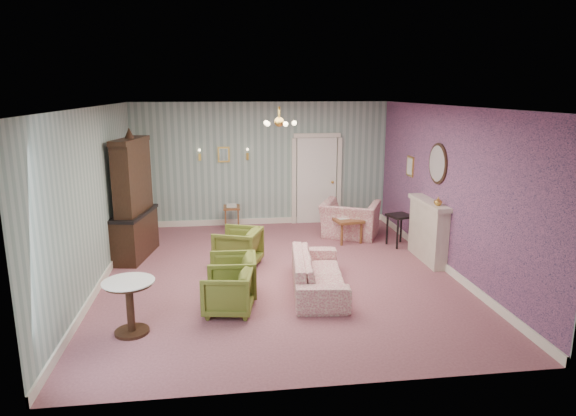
{
  "coord_description": "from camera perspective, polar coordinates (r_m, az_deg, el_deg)",
  "views": [
    {
      "loc": [
        -0.96,
        -8.34,
        3.16
      ],
      "look_at": [
        0.2,
        0.4,
        1.1
      ],
      "focal_mm": 31.56,
      "sensor_mm": 36.0,
      "label": 1
    }
  ],
  "objects": [
    {
      "name": "olive_chair_c",
      "position": [
        9.31,
        -5.66,
        -4.22
      ],
      "size": [
        0.94,
        0.96,
        0.78
      ],
      "primitive_type": "imported",
      "rotation": [
        0.0,
        0.0,
        -1.94
      ],
      "color": "olive",
      "rests_on": "floor"
    },
    {
      "name": "pedestal_table",
      "position": [
        7.11,
        -17.35,
        -10.6
      ],
      "size": [
        0.85,
        0.85,
        0.74
      ],
      "primitive_type": null,
      "rotation": [
        0.0,
        0.0,
        -0.29
      ],
      "color": "black",
      "rests_on": "floor"
    },
    {
      "name": "sofa_chintz",
      "position": [
        8.19,
        3.44,
        -6.61
      ],
      "size": [
        0.81,
        2.08,
        0.79
      ],
      "primitive_type": "imported",
      "rotation": [
        0.0,
        0.0,
        1.46
      ],
      "color": "#AA445D",
      "rests_on": "floor"
    },
    {
      "name": "fireplace",
      "position": [
        9.89,
        15.48,
        -2.47
      ],
      "size": [
        0.3,
        1.4,
        1.16
      ],
      "primitive_type": null,
      "color": "beige",
      "rests_on": "floor"
    },
    {
      "name": "olive_chair_b",
      "position": [
        7.96,
        -6.32,
        -7.45
      ],
      "size": [
        0.71,
        0.75,
        0.74
      ],
      "primitive_type": "imported",
      "rotation": [
        0.0,
        0.0,
        -1.61
      ],
      "color": "olive",
      "rests_on": "floor"
    },
    {
      "name": "sconce_left",
      "position": [
        11.88,
        -9.92,
        5.9
      ],
      "size": [
        0.16,
        0.12,
        0.3
      ],
      "primitive_type": null,
      "color": "gold",
      "rests_on": "wall_back"
    },
    {
      "name": "olive_chair_a",
      "position": [
        7.44,
        -6.81,
        -9.13
      ],
      "size": [
        0.74,
        0.78,
        0.71
      ],
      "primitive_type": "imported",
      "rotation": [
        0.0,
        0.0,
        -1.73
      ],
      "color": "olive",
      "rests_on": "floor"
    },
    {
      "name": "burgundy_cushion",
      "position": [
        11.03,
        6.97,
        -1.01
      ],
      "size": [
        0.41,
        0.28,
        0.39
      ],
      "primitive_type": "cube",
      "rotation": [
        0.17,
        0.0,
        -0.35
      ],
      "color": "maroon",
      "rests_on": "wingback_chair"
    },
    {
      "name": "door",
      "position": [
        12.2,
        3.23,
        3.31
      ],
      "size": [
        1.12,
        0.12,
        2.16
      ],
      "primitive_type": null,
      "color": "white",
      "rests_on": "floor"
    },
    {
      "name": "mantel_vase",
      "position": [
        9.37,
        16.55,
        0.73
      ],
      "size": [
        0.15,
        0.15,
        0.15
      ],
      "primitive_type": "imported",
      "color": "gold",
      "rests_on": "fireplace"
    },
    {
      "name": "floor",
      "position": [
        8.98,
        -0.94,
        -7.47
      ],
      "size": [
        7.0,
        7.0,
        0.0
      ],
      "primitive_type": "plane",
      "color": "#975864",
      "rests_on": "ground"
    },
    {
      "name": "coffee_table",
      "position": [
        11.03,
        6.26,
        -2.21
      ],
      "size": [
        0.72,
        1.08,
        0.51
      ],
      "primitive_type": null,
      "rotation": [
        0.0,
        0.0,
        0.18
      ],
      "color": "brown",
      "rests_on": "floor"
    },
    {
      "name": "wingback_chair",
      "position": [
        11.18,
        7.03,
        -0.61
      ],
      "size": [
        1.41,
        1.22,
        1.04
      ],
      "primitive_type": "imported",
      "rotation": [
        0.0,
        0.0,
        2.68
      ],
      "color": "#AA445D",
      "rests_on": "floor"
    },
    {
      "name": "chandelier",
      "position": [
        8.42,
        -1.0,
        9.53
      ],
      "size": [
        0.56,
        0.56,
        0.36
      ],
      "primitive_type": null,
      "color": "gold",
      "rests_on": "ceiling"
    },
    {
      "name": "framed_print",
      "position": [
        10.95,
        13.61,
        4.58
      ],
      "size": [
        0.04,
        0.34,
        0.42
      ],
      "primitive_type": null,
      "color": "gold",
      "rests_on": "wall_right"
    },
    {
      "name": "wall_right",
      "position": [
        9.39,
        17.53,
        2.04
      ],
      "size": [
        0.0,
        7.0,
        7.0
      ],
      "primitive_type": "plane",
      "rotation": [
        1.57,
        0.0,
        -1.57
      ],
      "color": "gray",
      "rests_on": "ground"
    },
    {
      "name": "ceiling",
      "position": [
        8.4,
        -1.01,
        11.37
      ],
      "size": [
        7.0,
        7.0,
        0.0
      ],
      "primitive_type": "plane",
      "rotation": [
        3.14,
        0.0,
        0.0
      ],
      "color": "white",
      "rests_on": "ground"
    },
    {
      "name": "dresser",
      "position": [
        10.03,
        -17.11,
        1.39
      ],
      "size": [
        0.76,
        1.53,
        2.43
      ],
      "primitive_type": null,
      "rotation": [
        0.0,
        0.0,
        -0.18
      ],
      "color": "black",
      "rests_on": "floor"
    },
    {
      "name": "wall_back",
      "position": [
        12.01,
        -2.91,
        4.94
      ],
      "size": [
        6.0,
        0.0,
        6.0
      ],
      "primitive_type": "plane",
      "rotation": [
        1.57,
        0.0,
        0.0
      ],
      "color": "gray",
      "rests_on": "ground"
    },
    {
      "name": "sconce_right",
      "position": [
        11.89,
        -4.59,
        6.05
      ],
      "size": [
        0.16,
        0.12,
        0.3
      ],
      "primitive_type": null,
      "color": "gold",
      "rests_on": "wall_back"
    },
    {
      "name": "wall_front",
      "position": [
        5.23,
        3.48,
        -5.99
      ],
      "size": [
        6.0,
        0.0,
        6.0
      ],
      "primitive_type": "plane",
      "rotation": [
        -1.57,
        0.0,
        0.0
      ],
      "color": "gray",
      "rests_on": "ground"
    },
    {
      "name": "side_table_black",
      "position": [
        10.72,
        12.43,
        -2.47
      ],
      "size": [
        0.56,
        0.56,
        0.67
      ],
      "primitive_type": null,
      "rotation": [
        0.0,
        0.0,
        0.3
      ],
      "color": "black",
      "rests_on": "floor"
    },
    {
      "name": "wall_right_floral",
      "position": [
        9.39,
        17.45,
        2.04
      ],
      "size": [
        0.0,
        7.0,
        7.0
      ],
      "primitive_type": "plane",
      "rotation": [
        1.57,
        0.0,
        -1.57
      ],
      "color": "#C0608E",
      "rests_on": "ground"
    },
    {
      "name": "wall_left",
      "position": [
        8.76,
        -20.87,
        1.01
      ],
      "size": [
        0.0,
        7.0,
        7.0
      ],
      "primitive_type": "plane",
      "rotation": [
        1.57,
        0.0,
        1.57
      ],
      "color": "gray",
      "rests_on": "ground"
    },
    {
      "name": "nesting_table",
      "position": [
        11.67,
        -6.34,
        -1.07
      ],
      "size": [
        0.38,
        0.48,
        0.62
      ],
      "primitive_type": null,
      "rotation": [
        0.0,
        0.0,
        -0.02
      ],
      "color": "brown",
      "rests_on": "floor"
    },
    {
      "name": "gilt_mirror_back",
      "position": [
        11.89,
        -7.25,
        5.99
      ],
      "size": [
        0.28,
        0.06,
        0.36
      ],
      "primitive_type": null,
      "color": "gold",
      "rests_on": "wall_back"
    },
    {
      "name": "oval_mirror",
      "position": [
        9.67,
        16.49,
        4.82
      ],
      "size": [
        0.04,
        0.76,
        0.84
      ],
      "primitive_type": null,
      "color": "white",
      "rests_on": "wall_right"
    }
  ]
}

